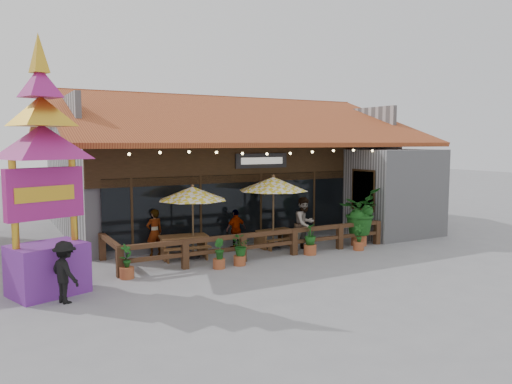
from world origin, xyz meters
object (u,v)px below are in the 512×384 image
picnic_table_right (275,235)px  umbrella_left (193,194)px  pedestrian (65,272)px  thai_sign_tower (43,149)px  picnic_table_left (184,243)px  umbrella_right (273,184)px  tropical_plant (359,213)px

picnic_table_right → umbrella_left: bearing=-177.4°
pedestrian → thai_sign_tower: bearing=-5.4°
picnic_table_left → pedestrian: size_ratio=1.16×
umbrella_left → picnic_table_right: (3.32, 0.15, -1.75)m
umbrella_right → picnic_table_right: size_ratio=1.90×
umbrella_right → thai_sign_tower: (-7.90, -1.92, 1.36)m
umbrella_right → picnic_table_left: (-3.40, 0.20, -1.87)m
picnic_table_left → tropical_plant: bearing=-10.9°
umbrella_right → pedestrian: (-7.61, -2.89, -1.62)m
picnic_table_right → pedestrian: size_ratio=0.94×
picnic_table_right → thai_sign_tower: 8.99m
umbrella_right → thai_sign_tower: size_ratio=0.39×
picnic_table_left → thai_sign_tower: thai_sign_tower is taller
tropical_plant → umbrella_right: bearing=161.4°
picnic_table_right → thai_sign_tower: size_ratio=0.20×
picnic_table_right → pedestrian: pedestrian is taller
picnic_table_left → thai_sign_tower: bearing=-154.7°
umbrella_left → tropical_plant: bearing=-9.9°
umbrella_left → umbrella_right: size_ratio=0.92×
umbrella_right → tropical_plant: size_ratio=1.25×
picnic_table_left → picnic_table_right: bearing=-0.2°
thai_sign_tower → umbrella_right: bearing=13.7°
pedestrian → picnic_table_right: bearing=-90.4°
umbrella_left → thai_sign_tower: size_ratio=0.35×
umbrella_right → picnic_table_right: bearing=44.0°
picnic_table_left → picnic_table_right: 3.60m
pedestrian → tropical_plant: bearing=-102.3°
umbrella_left → tropical_plant: umbrella_left is taller
umbrella_left → picnic_table_right: 3.75m
tropical_plant → pedestrian: size_ratio=1.43×
umbrella_left → umbrella_right: 3.13m
umbrella_right → umbrella_left: bearing=179.3°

